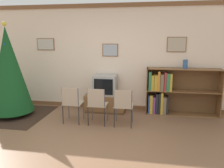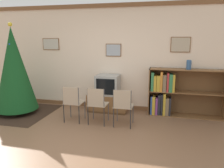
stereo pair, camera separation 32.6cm
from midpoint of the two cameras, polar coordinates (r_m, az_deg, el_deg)
The scene contains 11 objects.
ground_plane at distance 3.75m, azimuth -6.68°, elevation -17.79°, with size 24.00×24.00×0.00m, color brown.
wall_back at distance 5.72m, azimuth 1.84°, elevation 6.86°, with size 8.57×0.11×2.70m.
area_rug at distance 6.01m, azimuth -21.90°, elevation -6.92°, with size 1.67×1.63×0.01m.
christmas_tree at distance 5.76m, azimuth -22.74°, elevation 3.55°, with size 1.02×1.02×2.21m.
tv_console at distance 5.64m, azimuth 0.58°, elevation -4.90°, with size 1.01×0.50×0.44m.
television at distance 5.52m, azimuth 0.58°, elevation -0.23°, with size 0.57×0.49×0.50m.
folding_chair_left at distance 4.89m, azimuth -8.37°, elevation -4.61°, with size 0.40×0.40×0.82m.
folding_chair_center at distance 4.72m, azimuth -1.94°, elevation -5.11°, with size 0.40×0.40×0.82m.
folding_chair_right at distance 4.60m, azimuth 4.91°, elevation -5.58°, with size 0.40×0.40×0.82m.
bookshelf at distance 5.50m, azimuth 17.01°, elevation -2.36°, with size 1.74×0.36×1.14m.
vase at distance 5.41m, azimuth 21.09°, elevation 4.73°, with size 0.11×0.11×0.22m.
Camera 2 is at (1.33, -3.01, 1.85)m, focal length 35.00 mm.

